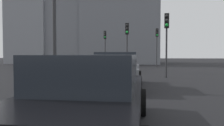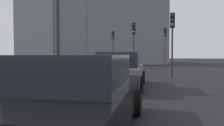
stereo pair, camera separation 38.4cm
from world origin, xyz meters
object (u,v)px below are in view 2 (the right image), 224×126
object	(u,v)px
traffic_light_near_left	(113,41)
traffic_light_far_right	(172,31)
car_black_second	(82,96)
traffic_light_far_left	(165,39)
traffic_light_near_right	(134,37)
car_grey_lead	(120,70)

from	to	relation	value
traffic_light_near_left	traffic_light_far_right	distance (m)	12.87
car_black_second	traffic_light_far_left	size ratio (longest dim) A/B	1.10
traffic_light_near_left	traffic_light_far_left	bearing A→B (deg)	90.86
car_black_second	traffic_light_near_right	distance (m)	14.90
car_black_second	traffic_light_far_left	xyz separation A→B (m)	(22.20, -2.69, 2.37)
car_grey_lead	traffic_light_far_left	bearing A→B (deg)	-10.36
traffic_light_near_left	car_black_second	bearing A→B (deg)	8.36
car_black_second	traffic_light_far_right	bearing A→B (deg)	-12.64
traffic_light_near_left	traffic_light_far_right	bearing A→B (deg)	26.11
car_grey_lead	traffic_light_far_left	xyz separation A→B (m)	(16.07, -2.82, 2.33)
car_black_second	car_grey_lead	bearing A→B (deg)	1.74
traffic_light_near_left	traffic_light_far_right	size ratio (longest dim) A/B	1.03
traffic_light_far_left	car_black_second	bearing A→B (deg)	-15.03
car_grey_lead	traffic_light_near_left	xyz separation A→B (m)	(16.01, 3.01, 2.20)
traffic_light_far_left	traffic_light_near_left	bearing A→B (deg)	-97.56
traffic_light_near_left	traffic_light_far_left	xyz separation A→B (m)	(0.06, -5.83, 0.13)
traffic_light_near_right	car_grey_lead	bearing A→B (deg)	-0.16
traffic_light_near_left	car_grey_lead	bearing A→B (deg)	10.93
car_black_second	traffic_light_near_right	bearing A→B (deg)	1.31
traffic_light_near_left	traffic_light_far_right	world-z (taller)	traffic_light_near_left
car_black_second	traffic_light_near_left	size ratio (longest dim) A/B	1.15
traffic_light_far_right	traffic_light_far_left	bearing A→B (deg)	-178.59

